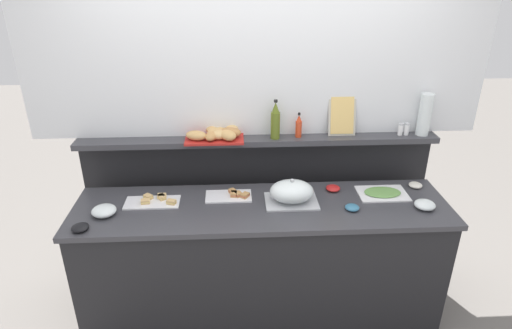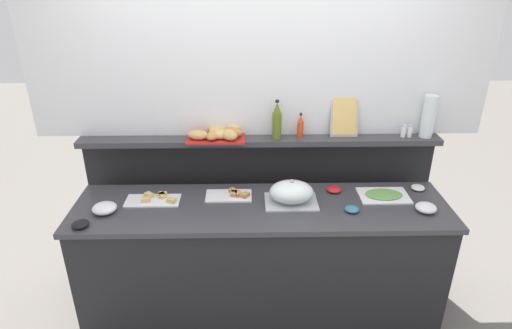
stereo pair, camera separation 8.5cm
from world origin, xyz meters
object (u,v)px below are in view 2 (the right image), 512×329
condiment_bowl_red (352,209)px  bread_basket (219,133)px  serving_cloche (291,193)px  salt_shaker (404,131)px  olive_oil_bottle (277,122)px  sandwich_platter_side (231,195)px  cold_cuts_platter (384,195)px  glass_bowl_medium (105,208)px  hot_sauce_bottle (300,127)px  framed_picture (344,116)px  condiment_bowl_dark (80,224)px  water_carafe (429,116)px  condiment_bowl_cream (334,189)px  glass_bowl_large (426,208)px  condiment_bowl_teal (418,188)px  pepper_shaker (410,131)px  sandwich_platter_front (155,199)px

condiment_bowl_red → bread_basket: bread_basket is taller
serving_cloche → salt_shaker: salt_shaker is taller
condiment_bowl_red → olive_oil_bottle: 0.77m
sandwich_platter_side → bread_basket: bearing=107.3°
cold_cuts_platter → condiment_bowl_red: condiment_bowl_red is taller
serving_cloche → glass_bowl_medium: (-1.18, -0.09, -0.05)m
hot_sauce_bottle → framed_picture: 0.32m
serving_cloche → condiment_bowl_dark: bearing=-168.6°
cold_cuts_platter → hot_sauce_bottle: bearing=150.6°
water_carafe → serving_cloche: bearing=-159.0°
serving_cloche → glass_bowl_medium: 1.18m
condiment_bowl_dark → salt_shaker: 2.20m
glass_bowl_medium → olive_oil_bottle: (1.10, 0.45, 0.40)m
framed_picture → condiment_bowl_cream: bearing=-108.4°
cold_cuts_platter → glass_bowl_large: (0.21, -0.19, 0.01)m
olive_oil_bottle → glass_bowl_medium: bearing=-157.6°
condiment_bowl_teal → cold_cuts_platter: bearing=-161.3°
cold_cuts_platter → condiment_bowl_dark: (-1.90, -0.33, 0.01)m
sandwich_platter_side → framed_picture: framed_picture is taller
cold_cuts_platter → condiment_bowl_cream: 0.33m
olive_oil_bottle → bread_basket: bearing=179.6°
cold_cuts_platter → framed_picture: 0.60m
condiment_bowl_teal → condiment_bowl_cream: condiment_bowl_cream is taller
condiment_bowl_dark → olive_oil_bottle: size_ratio=0.37×
condiment_bowl_red → condiment_bowl_cream: size_ratio=0.93×
water_carafe → condiment_bowl_red: bearing=-140.7°
sandwich_platter_side → cold_cuts_platter: (1.02, -0.02, -0.00)m
condiment_bowl_teal → hot_sauce_bottle: size_ratio=0.52×
cold_cuts_platter → hot_sauce_bottle: (-0.54, 0.31, 0.38)m
cold_cuts_platter → glass_bowl_large: size_ratio=2.50×
olive_oil_bottle → bread_basket: 0.40m
cold_cuts_platter → glass_bowl_medium: 1.81m
olive_oil_bottle → hot_sauce_bottle: size_ratio=1.57×
condiment_bowl_red → olive_oil_bottle: size_ratio=0.33×
salt_shaker → serving_cloche: bearing=-155.3°
hot_sauce_bottle → pepper_shaker: size_ratio=2.02×
glass_bowl_large → serving_cloche: bearing=171.6°
sandwich_platter_front → water_carafe: water_carafe is taller
bread_basket → cold_cuts_platter: bearing=-14.7°
sandwich_platter_side → pepper_shaker: bearing=12.8°
serving_cloche → salt_shaker: size_ratio=3.91×
glass_bowl_large → water_carafe: bearing=75.2°
condiment_bowl_cream → pepper_shaker: 0.68m
serving_cloche → water_carafe: (0.97, 0.37, 0.38)m
water_carafe → bread_basket: bearing=-179.5°
sandwich_platter_side → olive_oil_bottle: (0.31, 0.27, 0.42)m
serving_cloche → hot_sauce_bottle: size_ratio=1.93×
condiment_bowl_red → framed_picture: size_ratio=0.31×
salt_shaker → sandwich_platter_side: bearing=-166.8°
pepper_shaker → water_carafe: bearing=-0.0°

